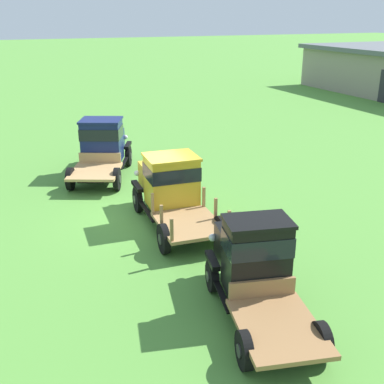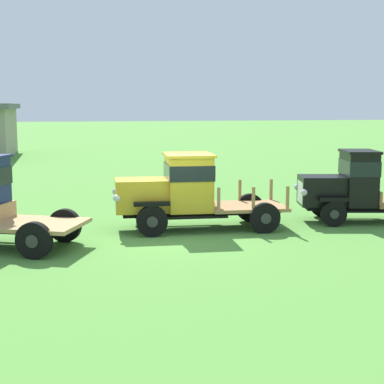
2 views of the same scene
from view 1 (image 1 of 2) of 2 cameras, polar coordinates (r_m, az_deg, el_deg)
name	(u,v)px [view 1 (image 1 of 2)]	position (r m, az deg, el deg)	size (l,w,h in m)	color
ground_plane	(146,218)	(16.08, -5.49, -3.06)	(240.00, 240.00, 0.00)	#518E38
vintage_truck_foreground_near	(103,145)	(20.56, -10.49, 5.53)	(5.17, 3.52, 2.32)	black
vintage_truck_second_in_line	(170,186)	(15.52, -2.62, 0.77)	(5.11, 2.21, 2.22)	black
vintage_truck_midrow_center	(254,263)	(11.05, 7.37, -8.38)	(4.70, 2.49, 2.22)	black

